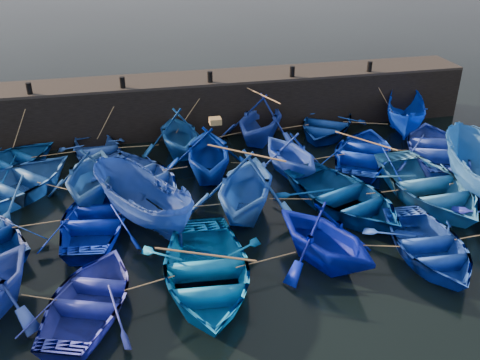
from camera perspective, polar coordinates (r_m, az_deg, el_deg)
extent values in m
plane|color=black|center=(17.97, 2.24, -6.58)|extent=(120.00, 120.00, 0.00)
cube|color=black|center=(26.67, -3.46, 8.13)|extent=(26.00, 2.50, 2.50)
cube|color=black|center=(26.27, -3.54, 10.82)|extent=(26.00, 2.50, 0.12)
cylinder|color=black|center=(25.35, -21.57, 9.08)|extent=(0.24, 0.24, 0.50)
cylinder|color=black|center=(25.02, -12.43, 10.13)|extent=(0.24, 0.24, 0.50)
cylinder|color=black|center=(25.33, -3.22, 10.93)|extent=(0.24, 0.24, 0.50)
cylinder|color=black|center=(26.25, 5.59, 11.44)|extent=(0.24, 0.24, 0.50)
cylinder|color=black|center=(27.72, 13.66, 11.67)|extent=(0.24, 0.24, 0.50)
imported|color=navy|center=(24.32, -23.42, 1.85)|extent=(5.48, 5.33, 0.93)
imported|color=#1D4293|center=(24.05, -15.00, 2.93)|extent=(3.86, 4.83, 0.89)
imported|color=#114B94|center=(23.79, -6.59, 5.04)|extent=(3.57, 4.11, 2.11)
imported|color=#1B36A6|center=(25.00, 2.19, 6.55)|extent=(5.53, 5.69, 2.28)
imported|color=navy|center=(26.44, 9.15, 5.92)|extent=(5.62, 5.99, 1.01)
imported|color=#032BC8|center=(27.23, 17.29, 6.59)|extent=(3.77, 5.06, 1.84)
imported|color=#1A4B8F|center=(22.03, -23.12, -0.43)|extent=(6.65, 6.62, 1.14)
imported|color=#1F4F8F|center=(20.59, -15.58, 0.63)|extent=(4.36, 4.82, 2.22)
imported|color=blue|center=(21.59, -10.65, 0.59)|extent=(5.21, 5.56, 0.94)
imported|color=#00228C|center=(21.61, -3.37, 3.09)|extent=(4.35, 4.87, 2.31)
imported|color=blue|center=(21.99, 5.41, 2.93)|extent=(3.99, 4.36, 1.94)
imported|color=#02219D|center=(23.57, 13.09, 2.87)|extent=(5.80, 6.25, 1.06)
imported|color=#243CAD|center=(24.83, 20.31, 3.21)|extent=(5.52, 6.46, 1.13)
imported|color=#021998|center=(18.95, -15.12, -3.93)|extent=(3.99, 5.11, 0.97)
imported|color=navy|center=(18.62, -10.49, -2.31)|extent=(4.19, 5.14, 1.90)
imported|color=blue|center=(18.83, 0.60, -0.54)|extent=(5.46, 5.80, 2.43)
imported|color=navy|center=(19.82, 11.03, -1.72)|extent=(5.45, 6.36, 1.11)
imported|color=#2063A1|center=(21.32, 19.43, -0.58)|extent=(4.32, 5.88, 1.19)
imported|color=#1C589F|center=(22.24, 23.94, 0.96)|extent=(3.24, 5.56, 2.02)
imported|color=#232DA5|center=(15.50, -15.59, -12.03)|extent=(4.40, 5.15, 0.90)
imported|color=#0665BA|center=(15.74, -3.70, -9.69)|extent=(4.33, 5.74, 1.13)
imported|color=#000D95|center=(16.60, 9.00, -5.86)|extent=(4.74, 4.99, 2.06)
imported|color=#10349A|center=(17.96, 19.48, -6.58)|extent=(3.51, 4.71, 0.94)
cube|color=olive|center=(21.16, -2.65, 6.31)|extent=(0.46, 0.43, 0.24)
cylinder|color=tan|center=(24.08, -19.27, 2.59)|extent=(1.79, 0.26, 0.04)
cylinder|color=tan|center=(23.93, -10.78, 3.55)|extent=(1.77, 0.12, 0.04)
cylinder|color=tan|center=(24.53, -2.08, 4.64)|extent=(2.11, 0.68, 0.04)
cylinder|color=tan|center=(25.77, 5.74, 5.67)|extent=(1.57, 0.26, 0.04)
cylinder|color=tan|center=(26.82, 13.24, 5.95)|extent=(1.99, 0.81, 0.04)
cylinder|color=tan|center=(21.39, -19.36, -0.60)|extent=(1.22, 0.90, 0.04)
cylinder|color=tan|center=(21.18, -12.99, 0.03)|extent=(0.06, 0.86, 0.04)
cylinder|color=tan|center=(21.66, -6.97, 1.22)|extent=(1.02, 0.15, 0.04)
cylinder|color=tan|center=(21.95, 1.05, 1.80)|extent=(1.53, 0.50, 0.04)
cylinder|color=tan|center=(22.81, 9.35, 2.45)|extent=(1.60, 0.27, 0.04)
cylinder|color=tan|center=(24.15, 16.80, 3.05)|extent=(1.49, 0.38, 0.04)
cylinder|color=tan|center=(19.08, -20.50, -4.36)|extent=(1.78, 0.17, 0.04)
cylinder|color=tan|center=(18.85, -12.77, -3.57)|extent=(0.24, 0.09, 0.04)
cylinder|color=tan|center=(18.90, -4.85, -2.84)|extent=(1.86, 0.10, 0.04)
cylinder|color=tan|center=(19.41, 5.90, -2.02)|extent=(1.79, 0.47, 0.04)
cylinder|color=tan|center=(20.52, 15.37, -1.20)|extent=(1.59, 0.05, 0.04)
cylinder|color=tan|center=(21.87, 21.62, -0.39)|extent=(0.20, 0.07, 0.04)
cylinder|color=tan|center=(15.80, -20.68, -11.63)|extent=(0.97, 0.47, 0.04)
cylinder|color=tan|center=(15.51, -9.59, -10.79)|extent=(1.44, 0.39, 0.04)
cylinder|color=tan|center=(16.20, 2.83, -8.49)|extent=(1.96, 0.40, 0.04)
cylinder|color=tan|center=(17.32, 14.37, -6.81)|extent=(1.56, 0.49, 0.04)
cylinder|color=tan|center=(25.32, -22.29, 5.82)|extent=(1.00, 0.93, 2.09)
cylinder|color=tan|center=(25.02, -13.69, 6.88)|extent=(1.42, 0.71, 2.09)
cylinder|color=tan|center=(25.16, -5.01, 7.67)|extent=(1.85, 0.79, 2.09)
cylinder|color=tan|center=(26.22, 3.55, 8.56)|extent=(1.94, 0.14, 2.09)
cylinder|color=tan|center=(26.82, 6.98, 8.84)|extent=(1.49, 0.17, 2.09)
cylinder|color=tan|center=(27.99, 14.88, 8.92)|extent=(1.27, 0.70, 2.09)
cylinder|color=#99724C|center=(24.61, 2.24, 9.10)|extent=(1.08, 2.84, 0.06)
cylinder|color=#99724C|center=(23.35, 13.24, 4.11)|extent=(1.77, 2.49, 0.06)
cylinder|color=#99724C|center=(18.28, 0.61, 2.91)|extent=(2.34, 1.97, 0.06)
cylinder|color=#99724C|center=(15.39, -3.77, -7.93)|extent=(2.74, 1.32, 0.06)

